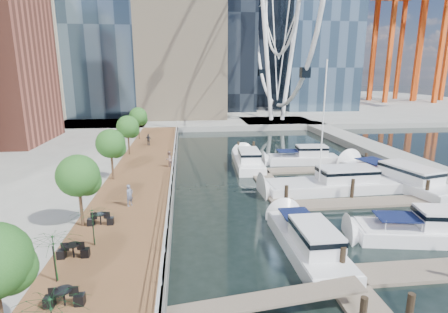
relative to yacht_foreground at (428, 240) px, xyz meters
name	(u,v)px	position (x,y,z in m)	size (l,w,h in m)	color
ground	(275,262)	(-10.40, -1.45, 0.00)	(520.00, 520.00, 0.00)	black
boardwalk	(142,180)	(-19.40, 13.55, 0.50)	(6.00, 60.00, 1.00)	brown
seawall	(174,179)	(-16.40, 13.55, 0.50)	(0.25, 60.00, 1.00)	#595954
land_far	(198,103)	(-10.40, 100.55, 0.50)	(200.00, 114.00, 1.00)	gray
breakwater	(397,159)	(9.60, 18.55, 0.50)	(4.00, 60.00, 1.00)	gray
pier	(277,123)	(3.60, 50.55, 0.50)	(14.00, 12.00, 1.00)	gray
railing	(172,169)	(-16.50, 13.55, 1.52)	(0.10, 60.00, 1.05)	white
floating_docks	(335,191)	(-2.43, 8.53, 0.49)	(16.00, 34.00, 2.60)	#6D6051
port_cranes	(403,43)	(57.27, 94.22, 20.00)	(40.00, 52.00, 38.00)	#D84C14
street_trees	(111,144)	(-21.80, 12.55, 4.29)	(2.60, 42.60, 4.60)	#3F2B1C
cafe_tables	(69,272)	(-20.80, -3.45, 1.37)	(2.50, 13.70, 0.74)	black
yacht_foreground	(428,240)	(0.00, 0.00, 0.00)	(2.65, 9.90, 2.15)	white
pedestrian_near	(130,195)	(-19.33, 5.69, 1.80)	(0.58, 0.38, 1.60)	slate
pedestrian_mid	(169,159)	(-16.90, 16.29, 1.81)	(0.79, 0.61, 1.62)	#946F66
pedestrian_far	(149,140)	(-20.01, 27.77, 1.75)	(0.88, 0.37, 1.50)	#30323C
moored_yachts	(333,191)	(-2.05, 9.75, 0.00)	(18.06, 37.16, 11.50)	silver
cafe_seating	(68,266)	(-20.53, -4.33, 2.17)	(4.84, 11.19, 2.39)	#0F391C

